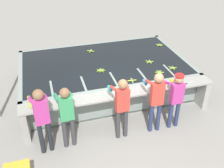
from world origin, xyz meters
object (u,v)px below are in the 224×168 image
Objects in this scene: banana_bunch_ledge_0 at (32,105)px; knife_0 at (188,83)px; worker_0 at (42,115)px; banana_bunch_floating_6 at (159,45)px; worker_4 at (176,96)px; banana_bunch_floating_1 at (101,70)px; banana_bunch_floating_5 at (91,51)px; worker_3 at (156,97)px; banana_bunch_floating_3 at (132,80)px; banana_bunch_floating_0 at (172,68)px; worker_2 at (122,103)px; worker_1 at (66,112)px; banana_bunch_floating_2 at (159,72)px; banana_bunch_floating_4 at (149,62)px.

banana_bunch_ledge_0 is 4.16m from knife_0.
banana_bunch_floating_6 is (4.34, 3.12, -0.13)m from worker_0.
worker_4 is 2.40m from banana_bunch_floating_1.
banana_bunch_floating_5 is (1.84, 3.31, -0.13)m from worker_0.
knife_0 is (3.95, 0.48, -0.13)m from worker_0.
banana_bunch_floating_5 is (-0.93, 3.34, -0.10)m from worker_3.
banana_bunch_floating_6 is (1.81, 2.07, -0.00)m from banana_bunch_floating_3.
worker_2 is at bearing -145.75° from banana_bunch_floating_0.
banana_bunch_floating_2 is (2.91, 1.22, -0.06)m from worker_1.
banana_bunch_floating_4 is at bearing 4.12° from banana_bunch_floating_1.
banana_bunch_floating_3 is 1.09× the size of banana_bunch_floating_5.
banana_bunch_floating_6 is (1.57, 3.15, -0.10)m from worker_3.
banana_bunch_floating_0 is (2.10, 1.43, -0.08)m from worker_2.
worker_0 is at bearing -144.31° from banana_bunch_floating_6.
banana_bunch_floating_0 and banana_bunch_floating_2 have the same top height.
banana_bunch_floating_2 is at bearing 83.24° from worker_4.
worker_4 is at bearing -0.21° from worker_2.
worker_0 is at bearing -160.51° from banana_bunch_floating_0.
banana_bunch_floating_1 is at bearing 159.67° from banana_bunch_floating_2.
worker_2 is 6.55× the size of banana_bunch_floating_5.
worker_4 is 5.82× the size of banana_bunch_floating_6.
knife_0 is (-0.02, -0.93, -0.01)m from banana_bunch_floating_0.
banana_bunch_floating_1 is at bearing -90.20° from banana_bunch_floating_5.
worker_4 reaches higher than banana_bunch_floating_6.
banana_bunch_ledge_0 is at bearing -170.07° from banana_bunch_floating_2.
worker_3 reaches higher than banana_bunch_floating_1.
banana_bunch_floating_0 is 0.79× the size of knife_0.
worker_1 is 3.68m from banana_bunch_floating_0.
worker_2 is at bearing 179.43° from worker_3.
banana_bunch_floating_0 is at bearing 21.81° from worker_1.
banana_bunch_floating_6 is at bearing 48.70° from banana_bunch_floating_3.
worker_0 is 1.10× the size of worker_4.
knife_0 is at bearing -33.26° from banana_bunch_floating_1.
worker_1 is at bearing -157.24° from banana_bunch_floating_2.
worker_4 is at bearing -94.00° from banana_bunch_floating_4.
banana_bunch_floating_0 is 0.52m from banana_bunch_floating_2.
banana_bunch_floating_2 is (1.59, 1.28, -0.08)m from worker_2.
worker_4 reaches higher than banana_bunch_floating_1.
banana_bunch_ledge_0 is (-2.97, 0.65, -0.10)m from worker_3.
worker_1 is 3.49m from banana_bunch_floating_4.
worker_4 is 0.81m from knife_0.
banana_bunch_floating_2 is 1.03× the size of banana_bunch_floating_6.
worker_3 is (0.89, -0.01, 0.02)m from worker_2.
worker_1 is 5.92× the size of banana_bunch_floating_2.
worker_3 reaches higher than worker_4.
knife_0 is at bearing 13.48° from worker_2.
knife_0 is (0.64, 0.50, -0.03)m from worker_4.
worker_0 reaches higher than banana_bunch_floating_0.
worker_2 is 6.01× the size of banana_bunch_floating_3.
worker_3 is 6.26× the size of banana_bunch_floating_4.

